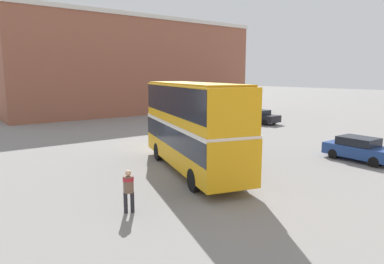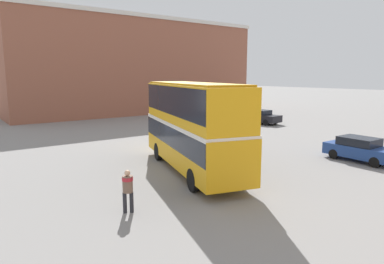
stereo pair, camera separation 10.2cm
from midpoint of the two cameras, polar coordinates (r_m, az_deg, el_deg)
ground_plane at (r=18.90m, az=-1.06°, el=-6.58°), size 240.00×240.00×0.00m
building_row_left at (r=50.21m, az=-9.22°, el=10.77°), size 9.79×34.94×13.00m
double_decker_bus at (r=18.48m, az=0.16°, el=1.81°), size 10.44×5.22×4.82m
pedestrian_foreground at (r=13.36m, az=-10.45°, el=-8.96°), size 0.54×0.54×1.68m
parked_car_kerb_near at (r=23.44m, az=26.37°, el=-2.57°), size 4.17×1.89×1.46m
parked_car_kerb_far at (r=38.18m, az=11.32°, el=2.55°), size 4.63×2.36×1.50m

